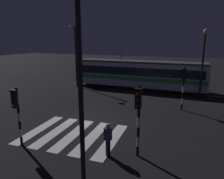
{
  "coord_description": "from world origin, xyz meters",
  "views": [
    {
      "loc": [
        6.65,
        -12.59,
        5.62
      ],
      "look_at": [
        -0.1,
        4.0,
        1.4
      ],
      "focal_mm": 34.01,
      "sensor_mm": 36.0,
      "label": 1
    }
  ],
  "objects_px": {
    "pedestrian_waiting_at_kerb": "(108,140)",
    "street_lamp_trackside_left": "(75,49)",
    "traffic_light_corner_far_right": "(184,82)",
    "street_lamp_trackside_right": "(203,55)",
    "tram": "(139,74)",
    "street_lamp_near_kerb": "(76,62)",
    "traffic_light_corner_near_right": "(138,111)",
    "traffic_light_kerb_mid_left": "(17,108)"
  },
  "relations": [
    {
      "from": "traffic_light_kerb_mid_left",
      "to": "pedestrian_waiting_at_kerb",
      "type": "distance_m",
      "value": 5.06
    },
    {
      "from": "tram",
      "to": "pedestrian_waiting_at_kerb",
      "type": "distance_m",
      "value": 15.36
    },
    {
      "from": "traffic_light_kerb_mid_left",
      "to": "street_lamp_near_kerb",
      "type": "height_order",
      "value": "street_lamp_near_kerb"
    },
    {
      "from": "street_lamp_near_kerb",
      "to": "street_lamp_trackside_right",
      "type": "relative_size",
      "value": 1.2
    },
    {
      "from": "street_lamp_near_kerb",
      "to": "traffic_light_corner_near_right",
      "type": "bearing_deg",
      "value": 68.71
    },
    {
      "from": "traffic_light_corner_far_right",
      "to": "street_lamp_trackside_left",
      "type": "bearing_deg",
      "value": 160.41
    },
    {
      "from": "traffic_light_corner_far_right",
      "to": "pedestrian_waiting_at_kerb",
      "type": "xyz_separation_m",
      "value": [
        -2.8,
        -8.67,
        -1.45
      ]
    },
    {
      "from": "street_lamp_near_kerb",
      "to": "street_lamp_trackside_right",
      "type": "height_order",
      "value": "street_lamp_near_kerb"
    },
    {
      "from": "traffic_light_corner_near_right",
      "to": "traffic_light_corner_far_right",
      "type": "relative_size",
      "value": 1.01
    },
    {
      "from": "street_lamp_near_kerb",
      "to": "tram",
      "type": "relative_size",
      "value": 0.52
    },
    {
      "from": "traffic_light_corner_near_right",
      "to": "tram",
      "type": "distance_m",
      "value": 15.14
    },
    {
      "from": "street_lamp_trackside_left",
      "to": "street_lamp_trackside_right",
      "type": "bearing_deg",
      "value": -0.18
    },
    {
      "from": "street_lamp_trackside_right",
      "to": "tram",
      "type": "relative_size",
      "value": 0.43
    },
    {
      "from": "pedestrian_waiting_at_kerb",
      "to": "traffic_light_corner_near_right",
      "type": "bearing_deg",
      "value": 20.29
    },
    {
      "from": "traffic_light_corner_near_right",
      "to": "traffic_light_kerb_mid_left",
      "type": "bearing_deg",
      "value": -168.01
    },
    {
      "from": "traffic_light_corner_far_right",
      "to": "street_lamp_trackside_right",
      "type": "height_order",
      "value": "street_lamp_trackside_right"
    },
    {
      "from": "traffic_light_corner_far_right",
      "to": "pedestrian_waiting_at_kerb",
      "type": "bearing_deg",
      "value": -107.92
    },
    {
      "from": "street_lamp_trackside_left",
      "to": "pedestrian_waiting_at_kerb",
      "type": "relative_size",
      "value": 4.18
    },
    {
      "from": "pedestrian_waiting_at_kerb",
      "to": "street_lamp_trackside_left",
      "type": "bearing_deg",
      "value": 126.98
    },
    {
      "from": "traffic_light_corner_near_right",
      "to": "pedestrian_waiting_at_kerb",
      "type": "distance_m",
      "value": 2.05
    },
    {
      "from": "street_lamp_near_kerb",
      "to": "street_lamp_trackside_right",
      "type": "xyz_separation_m",
      "value": [
        4.07,
        15.94,
        -0.71
      ]
    },
    {
      "from": "traffic_light_kerb_mid_left",
      "to": "traffic_light_corner_near_right",
      "type": "xyz_separation_m",
      "value": [
        6.18,
        1.31,
        0.22
      ]
    },
    {
      "from": "tram",
      "to": "traffic_light_corner_near_right",
      "type": "bearing_deg",
      "value": -75.19
    },
    {
      "from": "traffic_light_corner_near_right",
      "to": "pedestrian_waiting_at_kerb",
      "type": "height_order",
      "value": "traffic_light_corner_near_right"
    },
    {
      "from": "traffic_light_corner_near_right",
      "to": "street_lamp_trackside_right",
      "type": "height_order",
      "value": "street_lamp_trackside_right"
    },
    {
      "from": "pedestrian_waiting_at_kerb",
      "to": "street_lamp_trackside_right",
      "type": "bearing_deg",
      "value": 72.55
    },
    {
      "from": "pedestrian_waiting_at_kerb",
      "to": "traffic_light_corner_far_right",
      "type": "bearing_deg",
      "value": 72.08
    },
    {
      "from": "traffic_light_corner_far_right",
      "to": "pedestrian_waiting_at_kerb",
      "type": "height_order",
      "value": "traffic_light_corner_far_right"
    },
    {
      "from": "street_lamp_trackside_right",
      "to": "traffic_light_corner_near_right",
      "type": "bearing_deg",
      "value": -102.44
    },
    {
      "from": "street_lamp_trackside_right",
      "to": "traffic_light_kerb_mid_left",
      "type": "bearing_deg",
      "value": -122.69
    },
    {
      "from": "traffic_light_corner_far_right",
      "to": "street_lamp_trackside_right",
      "type": "distance_m",
      "value": 5.05
    },
    {
      "from": "traffic_light_corner_far_right",
      "to": "pedestrian_waiting_at_kerb",
      "type": "distance_m",
      "value": 9.23
    },
    {
      "from": "traffic_light_kerb_mid_left",
      "to": "street_lamp_trackside_left",
      "type": "height_order",
      "value": "street_lamp_trackside_left"
    },
    {
      "from": "street_lamp_trackside_left",
      "to": "traffic_light_corner_near_right",
      "type": "bearing_deg",
      "value": -48.39
    },
    {
      "from": "street_lamp_trackside_right",
      "to": "tram",
      "type": "height_order",
      "value": "street_lamp_trackside_right"
    },
    {
      "from": "tram",
      "to": "pedestrian_waiting_at_kerb",
      "type": "height_order",
      "value": "tram"
    },
    {
      "from": "tram",
      "to": "street_lamp_trackside_left",
      "type": "bearing_deg",
      "value": -165.55
    },
    {
      "from": "street_lamp_trackside_left",
      "to": "pedestrian_waiting_at_kerb",
      "type": "bearing_deg",
      "value": -53.02
    },
    {
      "from": "street_lamp_near_kerb",
      "to": "pedestrian_waiting_at_kerb",
      "type": "bearing_deg",
      "value": 91.5
    },
    {
      "from": "traffic_light_kerb_mid_left",
      "to": "traffic_light_corner_near_right",
      "type": "distance_m",
      "value": 6.32
    },
    {
      "from": "traffic_light_kerb_mid_left",
      "to": "pedestrian_waiting_at_kerb",
      "type": "bearing_deg",
      "value": 9.58
    },
    {
      "from": "traffic_light_corner_near_right",
      "to": "traffic_light_corner_far_right",
      "type": "distance_m",
      "value": 8.31
    }
  ]
}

